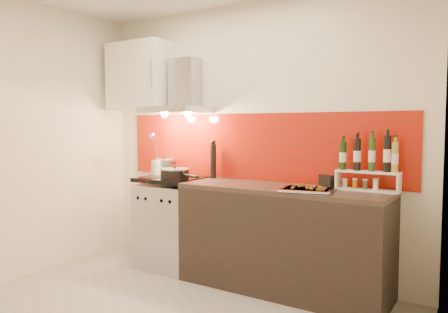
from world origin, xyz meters
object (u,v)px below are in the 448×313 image
Objects in this scene: counter at (282,239)px; pepper_mill at (213,160)px; stock_pot at (164,166)px; range_stove at (173,223)px; baking_tray at (307,189)px; saute_pan at (175,174)px.

pepper_mill reaches higher than counter.
counter is at bearing -7.36° from stock_pot.
baking_tray is at bearing -4.70° from range_stove.
baking_tray is at bearing -0.57° from saute_pan.
pepper_mill reaches higher than saute_pan.
baking_tray is at bearing -24.83° from counter.
stock_pot is at bearing 144.98° from range_stove.
pepper_mill is 1.18m from baking_tray.
pepper_mill is (0.24, 0.31, 0.13)m from saute_pan.
counter is at bearing 5.90° from saute_pan.
stock_pot reaches higher than counter.
range_stove is 1.20m from counter.
range_stove is 2.38× the size of pepper_mill.
stock_pot is 1.78m from baking_tray.
stock_pot is 0.41× the size of saute_pan.
range_stove is 0.54m from saute_pan.
stock_pot is 0.46× the size of baking_tray.
range_stove is 0.51× the size of counter.
saute_pan is (0.11, -0.11, 0.52)m from range_stove.
baking_tray reaches higher than counter.
saute_pan is 1.36× the size of pepper_mill.
pepper_mill is at bearing 52.13° from saute_pan.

